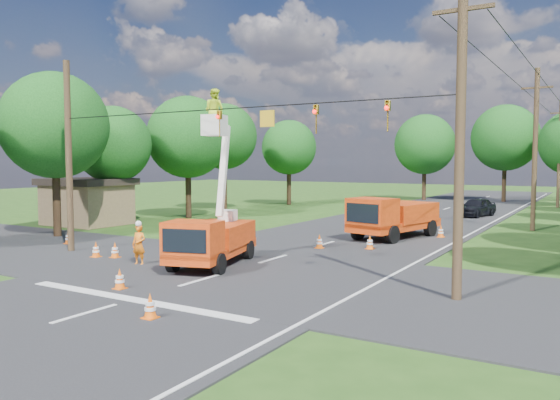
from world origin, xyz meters
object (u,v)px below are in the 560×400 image
Objects in this scene: traffic_cone_0 at (120,279)px; traffic_cone_1 at (150,306)px; traffic_cone_3 at (370,242)px; traffic_cone_5 at (96,250)px; ground_worker at (139,245)px; traffic_cone_4 at (115,250)px; pole_right_far at (559,153)px; tree_far_a at (425,144)px; traffic_cone_6 at (68,238)px; traffic_cone_7 at (441,231)px; distant_car at (476,207)px; pole_left at (69,157)px; tree_left_f at (289,148)px; tree_far_b at (505,138)px; tree_left_b at (55,126)px; traffic_cone_2 at (319,242)px; bucket_truck at (212,227)px; shed at (87,201)px; tree_left_c at (113,145)px; tree_left_e at (224,137)px; second_truck at (393,217)px; pole_right_near at (460,134)px; pole_right_mid at (535,148)px; tree_left_d at (188,137)px.

traffic_cone_0 is 1.00× the size of traffic_cone_1.
traffic_cone_3 and traffic_cone_5 have the same top height.
ground_worker is 2.19m from traffic_cone_4.
pole_right_far reaches higher than tree_far_a.
traffic_cone_7 is (15.90, 12.43, 0.00)m from traffic_cone_6.
pole_left reaches higher than distant_car.
tree_left_f is 0.81× the size of tree_far_b.
traffic_cone_2 is at bearing 14.19° from tree_left_b.
traffic_cone_7 is (5.86, 13.29, -1.24)m from bucket_truck.
ground_worker is at bearing -32.56° from shed.
traffic_cone_4 is (-6.58, -7.01, 0.00)m from traffic_cone_2.
tree_far_a is (-9.44, 29.20, 5.83)m from traffic_cone_7.
pole_left reaches higher than bucket_truck.
traffic_cone_1 is at bearing -30.92° from traffic_cone_0.
traffic_cone_0 is (2.70, -3.54, -0.49)m from ground_worker.
shed is (-20.56, 0.18, 1.26)m from traffic_cone_3.
bucket_truck is 10.15m from traffic_cone_6.
traffic_cone_5 is 0.08× the size of pole_left.
tree_left_c is (-25.00, -31.00, 0.33)m from pole_right_far.
tree_left_e is 24.09m from tree_far_a.
second_truck is at bearing 56.94° from bucket_truck.
traffic_cone_2 is 0.07× the size of pole_right_near.
traffic_cone_0 and traffic_cone_4 have the same top height.
pole_right_near is 37.99m from tree_left_f.
traffic_cone_7 is (2.59, 20.16, 0.00)m from traffic_cone_1.
tree_left_f is at bearing 146.51° from second_truck.
traffic_cone_7 is at bearing 106.38° from pole_right_near.
traffic_cone_7 is at bearing 12.91° from tree_left_c.
traffic_cone_1 is 24.53m from shed.
second_truck is 0.66× the size of pole_right_mid.
traffic_cone_0 is 0.07× the size of pole_right_far.
distant_car is 0.51× the size of tree_left_f.
bucket_truck is 20.37m from tree_left_d.
tree_left_e is at bearing 138.99° from pole_right_near.
pole_right_near is (6.65, 6.36, 4.75)m from traffic_cone_1.
pole_right_mid reaches higher than ground_worker.
traffic_cone_1 is at bearing -51.73° from tree_left_d.
traffic_cone_2 is 11.60m from pole_right_near.
pole_right_far is at bearing 76.22° from traffic_cone_2.
pole_right_far reaches higher than shed.
traffic_cone_1 is 1.00× the size of traffic_cone_3.
pole_right_near is 20.00m from pole_right_mid.
bucket_truck is 1.32× the size of shed.
shed reaches higher than traffic_cone_7.
traffic_cone_6 is (-15.15, -25.86, -0.38)m from distant_car.
traffic_cone_6 is at bearing 150.12° from traffic_cone_0.
traffic_cone_6 is 0.07× the size of pole_right_far.
traffic_cone_2 is at bearing -103.78° from pole_right_far.
tree_far_b is at bearing 14.04° from tree_far_a.
tree_left_c is 6.22m from tree_left_d.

